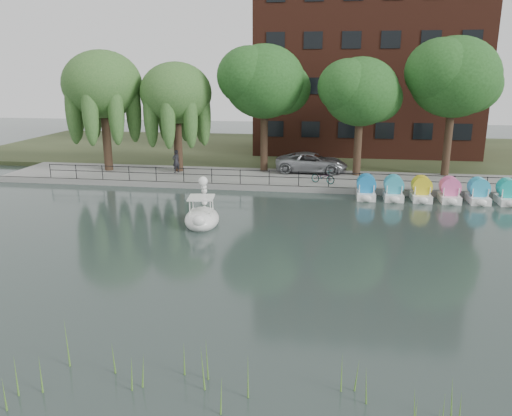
% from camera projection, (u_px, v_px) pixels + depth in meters
% --- Properties ---
extents(ground_plane, '(120.00, 120.00, 0.00)m').
position_uv_depth(ground_plane, '(231.00, 261.00, 21.40)').
color(ground_plane, '#394542').
extents(promenade, '(40.00, 6.00, 0.40)m').
position_uv_depth(promenade, '(274.00, 179.00, 36.60)').
color(promenade, gray).
rests_on(promenade, ground_plane).
extents(kerb, '(40.00, 0.25, 0.40)m').
position_uv_depth(kerb, '(269.00, 188.00, 33.78)').
color(kerb, gray).
rests_on(kerb, ground_plane).
extents(land_strip, '(60.00, 22.00, 0.36)m').
position_uv_depth(land_strip, '(290.00, 150.00, 49.94)').
color(land_strip, '#47512D').
rests_on(land_strip, ground_plane).
extents(railing, '(32.00, 0.05, 1.00)m').
position_uv_depth(railing, '(269.00, 174.00, 33.72)').
color(railing, black).
rests_on(railing, promenade).
extents(apartment_building, '(20.00, 10.07, 18.00)m').
position_uv_depth(apartment_building, '(367.00, 54.00, 46.45)').
color(apartment_building, '#4C1E16').
rests_on(apartment_building, land_strip).
extents(willow_left, '(5.88, 5.88, 9.01)m').
position_uv_depth(willow_left, '(102.00, 85.00, 37.17)').
color(willow_left, '#473323').
rests_on(willow_left, promenade).
extents(willow_mid, '(5.32, 5.32, 8.15)m').
position_uv_depth(willow_mid, '(176.00, 93.00, 37.02)').
color(willow_mid, '#473323').
rests_on(willow_mid, promenade).
extents(broadleaf_center, '(6.00, 6.00, 9.25)m').
position_uv_depth(broadleaf_center, '(264.00, 82.00, 36.81)').
color(broadleaf_center, '#473323').
rests_on(broadleaf_center, promenade).
extents(broadleaf_right, '(5.40, 5.40, 8.32)m').
position_uv_depth(broadleaf_right, '(361.00, 92.00, 35.50)').
color(broadleaf_right, '#473323').
rests_on(broadleaf_right, promenade).
extents(broadleaf_far, '(6.30, 6.30, 9.71)m').
position_uv_depth(broadleaf_far, '(454.00, 78.00, 35.25)').
color(broadleaf_far, '#473323').
rests_on(broadleaf_far, promenade).
extents(minivan, '(2.89, 6.22, 1.73)m').
position_uv_depth(minivan, '(312.00, 161.00, 37.81)').
color(minivan, gray).
rests_on(minivan, promenade).
extents(bicycle, '(1.22, 1.82, 1.00)m').
position_uv_depth(bicycle, '(323.00, 176.00, 34.22)').
color(bicycle, gray).
rests_on(bicycle, promenade).
extents(pedestrian, '(0.81, 0.86, 1.98)m').
position_uv_depth(pedestrian, '(176.00, 160.00, 37.70)').
color(pedestrian, black).
rests_on(pedestrian, promenade).
extents(swan_boat, '(2.17, 3.07, 2.42)m').
position_uv_depth(swan_boat, '(202.00, 215.00, 26.34)').
color(swan_boat, white).
rests_on(swan_boat, ground_plane).
extents(pedal_boat_row, '(11.35, 1.70, 1.40)m').
position_uv_depth(pedal_boat_row, '(450.00, 192.00, 31.00)').
color(pedal_boat_row, white).
rests_on(pedal_boat_row, ground_plane).
extents(reed_bank, '(24.00, 2.40, 1.20)m').
position_uv_depth(reed_bank, '(233.00, 388.00, 11.90)').
color(reed_bank, '#669938').
rests_on(reed_bank, ground_plane).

